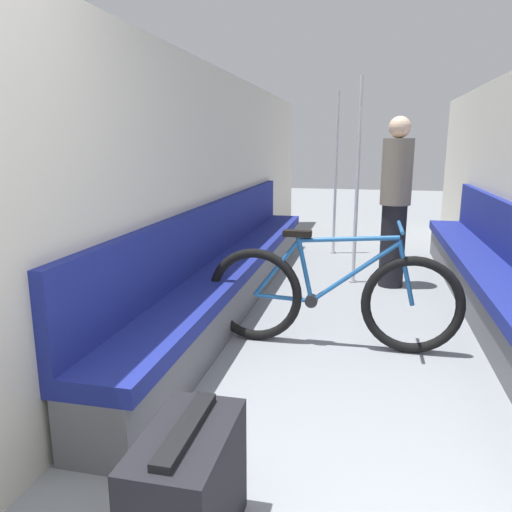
{
  "coord_description": "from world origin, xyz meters",
  "views": [
    {
      "loc": [
        0.05,
        -1.05,
        1.44
      ],
      "look_at": [
        -1.08,
        4.03,
        0.25
      ],
      "focal_mm": 35.0,
      "sensor_mm": 36.0,
      "label": 1
    }
  ],
  "objects": [
    {
      "name": "bench_seat_row_left",
      "position": [
        -1.12,
        3.26,
        0.3
      ],
      "size": [
        0.44,
        5.13,
        0.92
      ],
      "color": "#5B5B60",
      "rests_on": "ground"
    },
    {
      "name": "bench_seat_row_right",
      "position": [
        1.12,
        3.26,
        0.3
      ],
      "size": [
        0.44,
        5.13,
        0.92
      ],
      "color": "#5B5B60",
      "rests_on": "ground"
    },
    {
      "name": "luggage_bag",
      "position": [
        -0.51,
        0.39,
        0.24
      ],
      "size": [
        0.29,
        0.54,
        0.5
      ],
      "color": "black",
      "rests_on": "ground"
    },
    {
      "name": "wall_left",
      "position": [
        -1.36,
        3.19,
        1.05
      ],
      "size": [
        0.1,
        9.59,
        2.1
      ],
      "primitive_type": "cube",
      "color": "beige",
      "rests_on": "ground"
    },
    {
      "name": "grab_pole_near",
      "position": [
        -0.36,
        5.52,
        1.01
      ],
      "size": [
        0.08,
        0.08,
        2.08
      ],
      "color": "gray",
      "rests_on": "ground"
    },
    {
      "name": "passenger_standing",
      "position": [
        0.32,
        4.08,
        0.87
      ],
      "size": [
        0.3,
        0.3,
        1.69
      ],
      "rotation": [
        0.0,
        0.0,
        2.85
      ],
      "color": "black",
      "rests_on": "ground"
    },
    {
      "name": "grab_pole_far",
      "position": [
        -0.06,
        4.14,
        1.01
      ],
      "size": [
        0.08,
        0.08,
        2.08
      ],
      "color": "gray",
      "rests_on": "ground"
    },
    {
      "name": "bicycle",
      "position": [
        -0.17,
        2.38,
        0.37
      ],
      "size": [
        1.81,
        0.46,
        0.9
      ],
      "rotation": [
        0.0,
        0.0,
        0.11
      ],
      "color": "black",
      "rests_on": "ground"
    }
  ]
}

